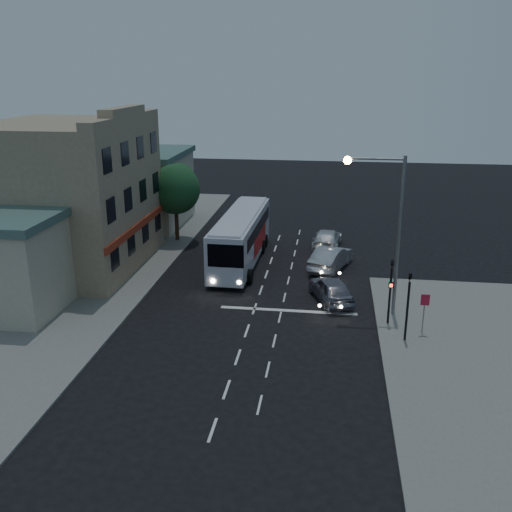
# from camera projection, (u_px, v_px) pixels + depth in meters

# --- Properties ---
(ground) EXTENTS (120.00, 120.00, 0.00)m
(ground) POSITION_uv_depth(u_px,v_px,m) (250.00, 323.00, 31.72)
(ground) COLOR black
(sidewalk_far) EXTENTS (12.00, 50.00, 0.12)m
(sidewalk_far) POSITION_uv_depth(u_px,v_px,m) (87.00, 265.00, 40.90)
(sidewalk_far) COLOR slate
(sidewalk_far) RESTS_ON ground
(road_markings) EXTENTS (8.00, 30.55, 0.01)m
(road_markings) POSITION_uv_depth(u_px,v_px,m) (278.00, 301.00, 34.67)
(road_markings) COLOR silver
(road_markings) RESTS_ON ground
(tour_bus) EXTENTS (2.86, 12.00, 3.67)m
(tour_bus) POSITION_uv_depth(u_px,v_px,m) (241.00, 236.00, 41.03)
(tour_bus) COLOR silver
(tour_bus) RESTS_ON ground
(car_suv) EXTENTS (3.17, 4.83, 1.53)m
(car_suv) POSITION_uv_depth(u_px,v_px,m) (331.00, 289.00, 34.50)
(car_suv) COLOR gray
(car_suv) RESTS_ON ground
(car_sedan_a) EXTENTS (3.26, 5.23, 1.63)m
(car_sedan_a) POSITION_uv_depth(u_px,v_px,m) (331.00, 258.00, 40.07)
(car_sedan_a) COLOR #B6B5BA
(car_sedan_a) RESTS_ON ground
(car_sedan_b) EXTENTS (2.49, 5.12, 1.44)m
(car_sedan_b) POSITION_uv_depth(u_px,v_px,m) (327.00, 239.00, 44.98)
(car_sedan_b) COLOR silver
(car_sedan_b) RESTS_ON ground
(traffic_signal_main) EXTENTS (0.25, 0.35, 4.10)m
(traffic_signal_main) POSITION_uv_depth(u_px,v_px,m) (391.00, 284.00, 30.73)
(traffic_signal_main) COLOR black
(traffic_signal_main) RESTS_ON sidewalk_near
(traffic_signal_side) EXTENTS (0.18, 0.15, 4.10)m
(traffic_signal_side) POSITION_uv_depth(u_px,v_px,m) (408.00, 299.00, 28.78)
(traffic_signal_side) COLOR black
(traffic_signal_side) RESTS_ON sidewalk_near
(regulatory_sign) EXTENTS (0.45, 0.12, 2.20)m
(regulatory_sign) POSITION_uv_depth(u_px,v_px,m) (424.00, 307.00, 29.81)
(regulatory_sign) COLOR slate
(regulatory_sign) RESTS_ON sidewalk_near
(streetlight) EXTENTS (3.32, 0.44, 9.00)m
(streetlight) POSITION_uv_depth(u_px,v_px,m) (388.00, 218.00, 31.07)
(streetlight) COLOR slate
(streetlight) RESTS_ON sidewalk_near
(main_building) EXTENTS (10.12, 12.00, 11.00)m
(main_building) POSITION_uv_depth(u_px,v_px,m) (67.00, 195.00, 39.43)
(main_building) COLOR #8D715B
(main_building) RESTS_ON sidewalk_far
(low_building_north) EXTENTS (9.40, 9.40, 6.50)m
(low_building_north) POSITION_uv_depth(u_px,v_px,m) (133.00, 187.00, 51.22)
(low_building_north) COLOR #A9A18D
(low_building_north) RESTS_ON sidewalk_far
(street_tree) EXTENTS (4.00, 4.00, 6.20)m
(street_tree) POSITION_uv_depth(u_px,v_px,m) (175.00, 187.00, 45.51)
(street_tree) COLOR black
(street_tree) RESTS_ON sidewalk_far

